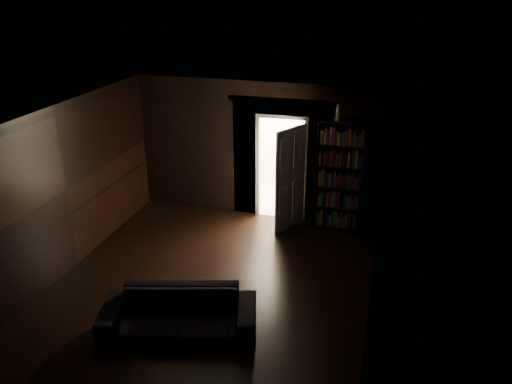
% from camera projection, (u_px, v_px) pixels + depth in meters
% --- Properties ---
extents(ground, '(5.50, 5.50, 0.00)m').
position_uv_depth(ground, '(212.00, 284.00, 8.13)').
color(ground, black).
rests_on(ground, ground).
extents(room_walls, '(5.02, 5.61, 2.84)m').
position_uv_depth(room_walls, '(230.00, 166.00, 8.41)').
color(room_walls, black).
rests_on(room_walls, ground).
extents(kitchen_alcove, '(2.20, 1.80, 2.60)m').
position_uv_depth(kitchen_alcove, '(292.00, 145.00, 10.95)').
color(kitchen_alcove, beige).
rests_on(kitchen_alcove, ground).
extents(sofa, '(2.30, 1.45, 0.82)m').
position_uv_depth(sofa, '(179.00, 308.00, 6.87)').
color(sofa, black).
rests_on(sofa, ground).
extents(bookshelf, '(0.95, 0.55, 2.20)m').
position_uv_depth(bookshelf, '(339.00, 177.00, 9.54)').
color(bookshelf, black).
rests_on(bookshelf, ground).
extents(refrigerator, '(0.86, 0.81, 1.65)m').
position_uv_depth(refrigerator, '(318.00, 162.00, 11.11)').
color(refrigerator, white).
rests_on(refrigerator, ground).
extents(door, '(0.43, 0.78, 2.05)m').
position_uv_depth(door, '(290.00, 179.00, 9.62)').
color(door, silver).
rests_on(door, ground).
extents(figurine, '(0.13, 0.13, 0.32)m').
position_uv_depth(figurine, '(338.00, 112.00, 9.02)').
color(figurine, white).
rests_on(figurine, bookshelf).
extents(bottles, '(0.72, 0.22, 0.29)m').
position_uv_depth(bottles, '(324.00, 120.00, 10.69)').
color(bottles, black).
rests_on(bottles, refrigerator).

